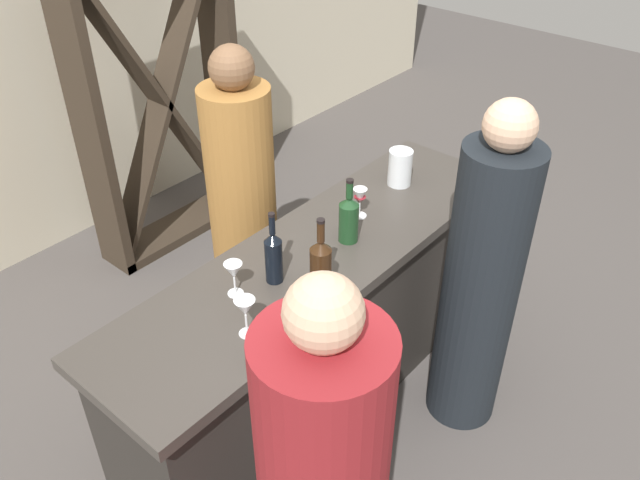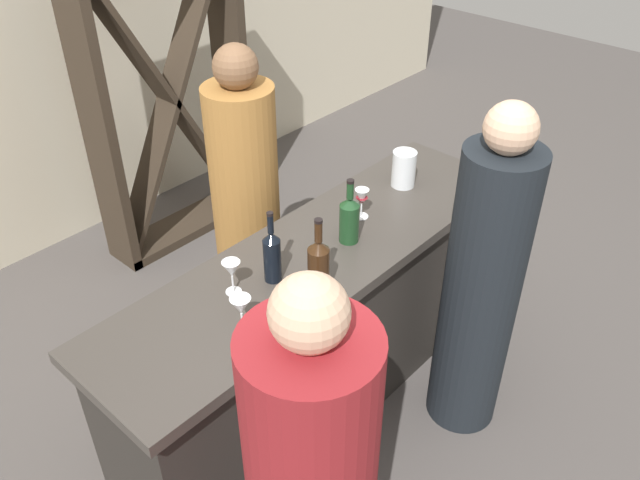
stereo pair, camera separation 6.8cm
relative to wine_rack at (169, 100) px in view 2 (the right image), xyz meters
name	(u,v)px [view 2 (the right image)]	position (x,y,z in m)	size (l,w,h in m)	color
ground_plane	(320,397)	(-0.48, -1.65, -0.92)	(12.00, 12.00, 0.00)	#4C4744
back_wall	(25,18)	(-0.48, 0.55, 0.48)	(8.00, 0.10, 2.80)	beige
bar_counter	(320,329)	(-0.48, -1.65, -0.47)	(2.11, 0.57, 0.90)	#2A2723
wine_rack	(169,100)	(0.00, 0.00, 0.00)	(1.03, 0.28, 1.85)	#33281E
wine_bottle_leftmost_near_black	(272,255)	(-0.75, -1.64, 0.10)	(0.07, 0.07, 0.31)	black
wine_bottle_second_left_amber_brown	(318,265)	(-0.69, -1.82, 0.10)	(0.08, 0.08, 0.33)	#331E0F
wine_bottle_center_olive_green	(349,218)	(-0.35, -1.69, 0.09)	(0.08, 0.08, 0.29)	#193D1E
wine_glass_near_left	(241,307)	(-1.03, -1.78, 0.09)	(0.07, 0.07, 0.16)	white
wine_glass_near_center	(362,198)	(-0.18, -1.62, 0.07)	(0.07, 0.07, 0.14)	white
wine_glass_near_right	(232,270)	(-0.90, -1.59, 0.08)	(0.07, 0.07, 0.14)	white
water_pitcher	(404,169)	(0.17, -1.59, 0.07)	(0.11, 0.11, 0.17)	silver
person_left_guest	(481,290)	(-0.07, -2.19, -0.19)	(0.34, 0.34, 1.58)	black
person_right_guest	(247,214)	(-0.34, -1.04, -0.18)	(0.35, 0.35, 1.59)	#9E6B33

